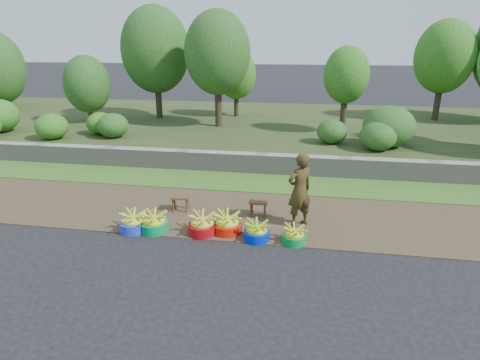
% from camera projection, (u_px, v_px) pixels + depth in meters
% --- Properties ---
extents(ground_plane, '(120.00, 120.00, 0.00)m').
position_uv_depth(ground_plane, '(235.00, 243.00, 7.25)').
color(ground_plane, black).
rests_on(ground_plane, ground).
extents(dirt_shoulder, '(80.00, 2.50, 0.02)m').
position_uv_depth(dirt_shoulder, '(246.00, 214.00, 8.41)').
color(dirt_shoulder, '#4B3A28').
rests_on(dirt_shoulder, ground).
extents(grass_verge, '(80.00, 1.50, 0.04)m').
position_uv_depth(grass_verge, '(258.00, 183.00, 10.28)').
color(grass_verge, '#406C22').
rests_on(grass_verge, ground).
extents(retaining_wall, '(80.00, 0.35, 0.55)m').
position_uv_depth(retaining_wall, '(262.00, 164.00, 10.98)').
color(retaining_wall, gray).
rests_on(retaining_wall, ground).
extents(earth_bank, '(80.00, 10.00, 0.50)m').
position_uv_depth(earth_bank, '(276.00, 128.00, 15.56)').
color(earth_bank, '#35421E').
rests_on(earth_bank, ground).
extents(vegetation, '(32.60, 8.23, 4.68)m').
position_uv_depth(vegetation, '(230.00, 63.00, 15.15)').
color(vegetation, '#302618').
rests_on(vegetation, earth_bank).
extents(basin_a, '(0.53, 0.53, 0.39)m').
position_uv_depth(basin_a, '(133.00, 222.00, 7.65)').
color(basin_a, blue).
rests_on(basin_a, ground).
extents(basin_b, '(0.53, 0.53, 0.39)m').
position_uv_depth(basin_b, '(154.00, 223.00, 7.64)').
color(basin_b, '#018D45').
rests_on(basin_b, ground).
extents(basin_c, '(0.55, 0.55, 0.41)m').
position_uv_depth(basin_c, '(202.00, 225.00, 7.53)').
color(basin_c, '#A50911').
rests_on(basin_c, ground).
extents(basin_d, '(0.55, 0.55, 0.41)m').
position_uv_depth(basin_d, '(227.00, 224.00, 7.57)').
color(basin_d, red).
rests_on(basin_d, ground).
extents(basin_e, '(0.48, 0.48, 0.36)m').
position_uv_depth(basin_e, '(257.00, 232.00, 7.31)').
color(basin_e, '#0021D0').
rests_on(basin_e, ground).
extents(basin_f, '(0.44, 0.44, 0.33)m').
position_uv_depth(basin_f, '(294.00, 235.00, 7.20)').
color(basin_f, '#088732').
rests_on(basin_f, ground).
extents(stool_left, '(0.41, 0.34, 0.33)m').
position_uv_depth(stool_left, '(180.00, 199.00, 8.51)').
color(stool_left, '#563320').
rests_on(stool_left, dirt_shoulder).
extents(stool_right, '(0.38, 0.29, 0.33)m').
position_uv_depth(stool_right, '(258.00, 204.00, 8.27)').
color(stool_right, '#563320').
rests_on(stool_right, dirt_shoulder).
extents(vendor_woman, '(0.64, 0.60, 1.46)m').
position_uv_depth(vendor_woman, '(300.00, 190.00, 7.68)').
color(vendor_woman, black).
rests_on(vendor_woman, dirt_shoulder).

